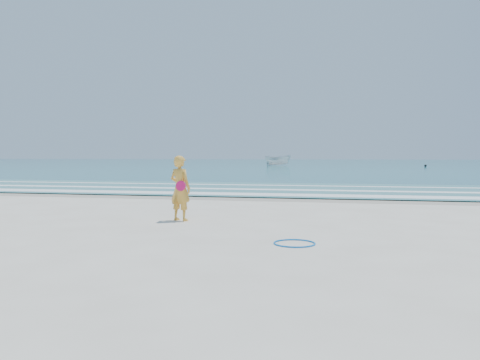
# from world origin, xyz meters

# --- Properties ---
(ground) EXTENTS (400.00, 400.00, 0.00)m
(ground) POSITION_xyz_m (0.00, 0.00, 0.00)
(ground) COLOR silver
(ground) RESTS_ON ground
(wet_sand) EXTENTS (400.00, 2.40, 0.00)m
(wet_sand) POSITION_xyz_m (0.00, 9.00, 0.00)
(wet_sand) COLOR #B2A893
(wet_sand) RESTS_ON ground
(ocean) EXTENTS (400.00, 190.00, 0.04)m
(ocean) POSITION_xyz_m (0.00, 105.00, 0.02)
(ocean) COLOR #19727F
(ocean) RESTS_ON ground
(shallow) EXTENTS (400.00, 10.00, 0.01)m
(shallow) POSITION_xyz_m (0.00, 14.00, 0.04)
(shallow) COLOR #59B7AD
(shallow) RESTS_ON ocean
(foam_near) EXTENTS (400.00, 1.40, 0.01)m
(foam_near) POSITION_xyz_m (0.00, 10.30, 0.05)
(foam_near) COLOR white
(foam_near) RESTS_ON shallow
(foam_mid) EXTENTS (400.00, 0.90, 0.01)m
(foam_mid) POSITION_xyz_m (0.00, 13.20, 0.05)
(foam_mid) COLOR white
(foam_mid) RESTS_ON shallow
(foam_far) EXTENTS (400.00, 0.60, 0.01)m
(foam_far) POSITION_xyz_m (0.00, 16.50, 0.05)
(foam_far) COLOR white
(foam_far) RESTS_ON shallow
(hoop) EXTENTS (1.08, 1.08, 0.03)m
(hoop) POSITION_xyz_m (2.29, -0.47, 0.01)
(hoop) COLOR blue
(hoop) RESTS_ON ground
(boat) EXTENTS (4.94, 2.75, 1.80)m
(boat) POSITION_xyz_m (-7.33, 69.90, 0.94)
(boat) COLOR silver
(boat) RESTS_ON ocean
(buoy) EXTENTS (0.38, 0.38, 0.38)m
(buoy) POSITION_xyz_m (15.47, 63.99, 0.23)
(buoy) COLOR black
(buoy) RESTS_ON ocean
(woman) EXTENTS (0.73, 0.60, 1.73)m
(woman) POSITION_xyz_m (-0.99, 2.18, 0.86)
(woman) COLOR gold
(woman) RESTS_ON ground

